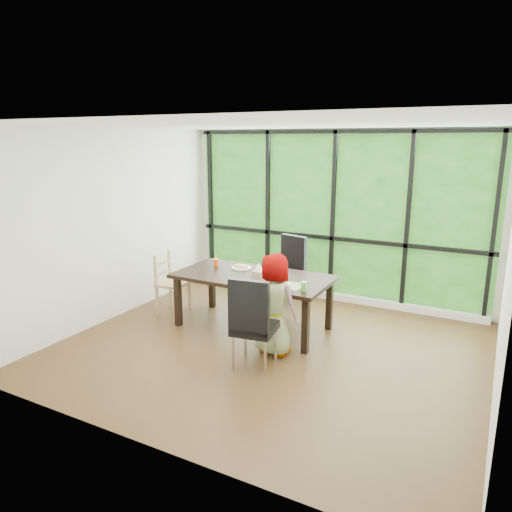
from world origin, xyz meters
name	(u,v)px	position (x,y,z in m)	size (l,w,h in m)	color
ground	(271,347)	(0.00, 0.00, 0.00)	(5.00, 5.00, 0.00)	black
back_wall	(334,216)	(0.00, 2.25, 1.35)	(5.00, 5.00, 0.00)	silver
foliage_backdrop	(334,216)	(0.00, 2.23, 1.35)	(4.80, 0.02, 2.65)	#195119
window_mullions	(333,216)	(0.00, 2.19, 1.35)	(4.80, 0.06, 2.65)	black
window_sill	(329,295)	(0.00, 2.15, 0.05)	(4.80, 0.12, 0.10)	silver
dining_table	(253,301)	(-0.52, 0.49, 0.38)	(2.10, 1.06, 0.75)	black
chair_window_leather	(286,271)	(-0.51, 1.55, 0.54)	(0.46, 0.46, 1.08)	black
chair_interior_leather	(255,321)	(0.05, -0.52, 0.54)	(0.46, 0.46, 1.08)	black
chair_end_beech	(173,283)	(-1.85, 0.45, 0.45)	(0.42, 0.40, 0.90)	#A5805A
child_toddler	(273,285)	(-0.52, 1.12, 0.44)	(0.32, 0.21, 0.88)	#FE3D14
child_older	(275,304)	(0.10, -0.11, 0.62)	(0.61, 0.40, 1.24)	slate
placemat	(285,285)	(0.06, 0.27, 0.75)	(0.46, 0.34, 0.01)	tan
plate_far	(241,268)	(-0.83, 0.72, 0.76)	(0.28, 0.28, 0.02)	white
plate_near	(282,285)	(0.02, 0.26, 0.76)	(0.21, 0.21, 0.01)	white
orange_cup	(216,262)	(-1.22, 0.65, 0.80)	(0.07, 0.07, 0.11)	#F84F07
green_cup	(304,286)	(0.36, 0.16, 0.81)	(0.07, 0.07, 0.12)	#52D03F
tissue_box	(259,275)	(-0.36, 0.35, 0.81)	(0.13, 0.13, 0.11)	tan
crepe_rolls_far	(241,266)	(-0.83, 0.72, 0.79)	(0.20, 0.12, 0.04)	tan
crepe_rolls_near	(282,283)	(0.02, 0.26, 0.78)	(0.05, 0.12, 0.04)	tan
straw_white	(216,256)	(-1.22, 0.65, 0.90)	(0.01, 0.01, 0.20)	white
straw_pink	(304,279)	(0.36, 0.16, 0.91)	(0.01, 0.01, 0.20)	pink
tissue	(259,267)	(-0.36, 0.35, 0.92)	(0.12, 0.12, 0.11)	white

